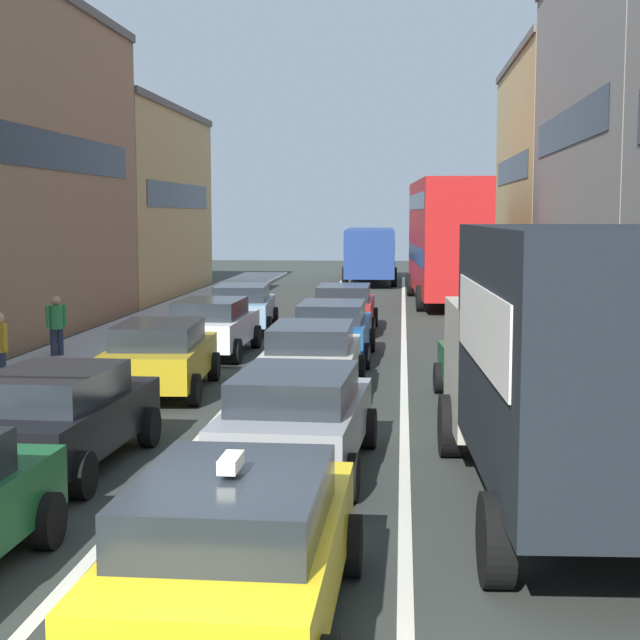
# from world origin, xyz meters

# --- Properties ---
(sidewalk_left) EXTENTS (2.60, 64.00, 0.14)m
(sidewalk_left) POSITION_xyz_m (-6.70, 20.00, 0.07)
(sidewalk_left) COLOR #A7A7A7
(sidewalk_left) RESTS_ON ground
(lane_stripe_left) EXTENTS (0.16, 60.00, 0.01)m
(lane_stripe_left) POSITION_xyz_m (-1.70, 20.00, 0.01)
(lane_stripe_left) COLOR silver
(lane_stripe_left) RESTS_ON ground
(lane_stripe_right) EXTENTS (0.16, 60.00, 0.01)m
(lane_stripe_right) POSITION_xyz_m (1.70, 20.00, 0.01)
(lane_stripe_right) COLOR silver
(lane_stripe_right) RESTS_ON ground
(removalist_box_truck) EXTENTS (2.95, 7.79, 3.58)m
(removalist_box_truck) POSITION_xyz_m (3.70, 4.57, 1.97)
(removalist_box_truck) COLOR #B7B29E
(removalist_box_truck) RESTS_ON ground
(taxi_centre_lane_front) EXTENTS (2.12, 4.33, 1.66)m
(taxi_centre_lane_front) POSITION_xyz_m (0.19, 0.88, 0.80)
(taxi_centre_lane_front) COLOR yellow
(taxi_centre_lane_front) RESTS_ON ground
(sedan_centre_lane_second) EXTENTS (2.24, 4.38, 1.49)m
(sedan_centre_lane_second) POSITION_xyz_m (0.14, 6.43, 0.80)
(sedan_centre_lane_second) COLOR gray
(sedan_centre_lane_second) RESTS_ON ground
(wagon_left_lane_second) EXTENTS (2.21, 4.37, 1.49)m
(wagon_left_lane_second) POSITION_xyz_m (-3.37, 6.23, 0.80)
(wagon_left_lane_second) COLOR black
(wagon_left_lane_second) RESTS_ON ground
(hatchback_centre_lane_third) EXTENTS (2.07, 4.30, 1.49)m
(hatchback_centre_lane_third) POSITION_xyz_m (-0.19, 12.28, 0.80)
(hatchback_centre_lane_third) COLOR beige
(hatchback_centre_lane_third) RESTS_ON ground
(sedan_left_lane_third) EXTENTS (2.27, 4.40, 1.49)m
(sedan_left_lane_third) POSITION_xyz_m (-3.37, 12.35, 0.80)
(sedan_left_lane_third) COLOR #B29319
(sedan_left_lane_third) RESTS_ON ground
(coupe_centre_lane_fourth) EXTENTS (2.10, 4.32, 1.49)m
(coupe_centre_lane_fourth) POSITION_xyz_m (-0.13, 17.25, 0.80)
(coupe_centre_lane_fourth) COLOR #194C8C
(coupe_centre_lane_fourth) RESTS_ON ground
(sedan_left_lane_fourth) EXTENTS (2.13, 4.34, 1.49)m
(sedan_left_lane_fourth) POSITION_xyz_m (-3.35, 17.78, 0.80)
(sedan_left_lane_fourth) COLOR silver
(sedan_left_lane_fourth) RESTS_ON ground
(sedan_centre_lane_fifth) EXTENTS (2.06, 4.30, 1.49)m
(sedan_centre_lane_fifth) POSITION_xyz_m (-0.19, 23.19, 0.80)
(sedan_centre_lane_fifth) COLOR #A51E1E
(sedan_centre_lane_fifth) RESTS_ON ground
(sedan_left_lane_fifth) EXTENTS (2.28, 4.41, 1.49)m
(sedan_left_lane_fifth) POSITION_xyz_m (-3.41, 23.02, 0.80)
(sedan_left_lane_fifth) COLOR #759EB7
(sedan_left_lane_fifth) RESTS_ON ground
(sedan_right_lane_behind_truck) EXTENTS (2.30, 4.41, 1.49)m
(sedan_right_lane_behind_truck) POSITION_xyz_m (3.45, 11.37, 0.80)
(sedan_right_lane_behind_truck) COLOR #19592D
(sedan_right_lane_behind_truck) RESTS_ON ground
(bus_mid_queue_primary) EXTENTS (3.17, 10.61, 5.06)m
(bus_mid_queue_primary) POSITION_xyz_m (3.43, 33.11, 2.83)
(bus_mid_queue_primary) COLOR #B21919
(bus_mid_queue_primary) RESTS_ON ground
(bus_far_queue_secondary) EXTENTS (2.98, 10.56, 2.90)m
(bus_far_queue_secondary) POSITION_xyz_m (-0.12, 45.58, 1.76)
(bus_far_queue_secondary) COLOR navy
(bus_far_queue_secondary) RESTS_ON ground
(pedestrian_near_kerb) EXTENTS (0.43, 0.39, 1.66)m
(pedestrian_near_kerb) POSITION_xyz_m (-7.09, 16.48, 0.95)
(pedestrian_near_kerb) COLOR #262D47
(pedestrian_near_kerb) RESTS_ON ground
(pedestrian_mid_sidewalk) EXTENTS (0.44, 0.38, 1.66)m
(pedestrian_mid_sidewalk) POSITION_xyz_m (-6.82, 12.36, 0.95)
(pedestrian_mid_sidewalk) COLOR #262D47
(pedestrian_mid_sidewalk) RESTS_ON ground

